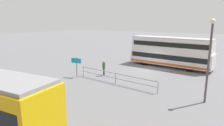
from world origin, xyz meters
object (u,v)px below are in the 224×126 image
object	(u,v)px
double_decker_bus	(170,52)
info_sign	(76,63)
pedestrian_near_railing	(104,67)
street_lamp	(209,55)

from	to	relation	value
double_decker_bus	info_sign	distance (m)	12.71
pedestrian_near_railing	info_sign	distance (m)	3.08
info_sign	street_lamp	size ratio (longest dim) A/B	0.36
double_decker_bus	info_sign	bearing A→B (deg)	53.77
street_lamp	info_sign	bearing A→B (deg)	-1.39
double_decker_bus	street_lamp	distance (m)	12.00
double_decker_bus	pedestrian_near_railing	size ratio (longest dim) A/B	6.29
pedestrian_near_railing	double_decker_bus	bearing A→B (deg)	-122.48
double_decker_bus	pedestrian_near_railing	xyz separation A→B (m)	(5.24, 8.23, -1.02)
street_lamp	pedestrian_near_railing	bearing A→B (deg)	-12.26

